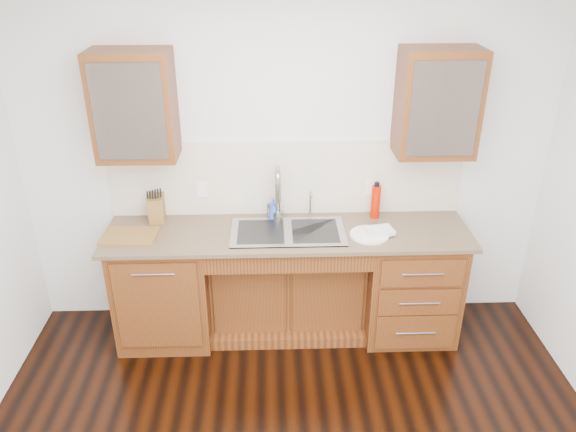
{
  "coord_description": "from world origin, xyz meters",
  "views": [
    {
      "loc": [
        -0.12,
        -2.23,
        2.87
      ],
      "look_at": [
        0.0,
        1.4,
        1.05
      ],
      "focal_mm": 35.0,
      "sensor_mm": 36.0,
      "label": 1
    }
  ],
  "objects_px": {
    "plate": "(369,235)",
    "knife_block": "(157,208)",
    "cutting_board": "(129,236)",
    "water_bottle": "(376,202)",
    "soap_bottle": "(273,208)"
  },
  "relations": [
    {
      "from": "plate",
      "to": "knife_block",
      "type": "relative_size",
      "value": 1.41
    },
    {
      "from": "knife_block",
      "to": "soap_bottle",
      "type": "bearing_deg",
      "value": -3.27
    },
    {
      "from": "soap_bottle",
      "to": "plate",
      "type": "bearing_deg",
      "value": -47.09
    },
    {
      "from": "soap_bottle",
      "to": "cutting_board",
      "type": "height_order",
      "value": "soap_bottle"
    },
    {
      "from": "water_bottle",
      "to": "cutting_board",
      "type": "distance_m",
      "value": 1.86
    },
    {
      "from": "knife_block",
      "to": "cutting_board",
      "type": "distance_m",
      "value": 0.33
    },
    {
      "from": "plate",
      "to": "knife_block",
      "type": "distance_m",
      "value": 1.62
    },
    {
      "from": "plate",
      "to": "cutting_board",
      "type": "xyz_separation_m",
      "value": [
        -1.74,
        0.04,
        0.0
      ]
    },
    {
      "from": "water_bottle",
      "to": "cutting_board",
      "type": "bearing_deg",
      "value": -171.85
    },
    {
      "from": "soap_bottle",
      "to": "cutting_board",
      "type": "distance_m",
      "value": 1.09
    },
    {
      "from": "cutting_board",
      "to": "knife_block",
      "type": "bearing_deg",
      "value": 59.43
    },
    {
      "from": "knife_block",
      "to": "cutting_board",
      "type": "bearing_deg",
      "value": -124.82
    },
    {
      "from": "soap_bottle",
      "to": "cutting_board",
      "type": "bearing_deg",
      "value": 173.18
    },
    {
      "from": "soap_bottle",
      "to": "knife_block",
      "type": "distance_m",
      "value": 0.89
    },
    {
      "from": "cutting_board",
      "to": "water_bottle",
      "type": "bearing_deg",
      "value": 8.15
    }
  ]
}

